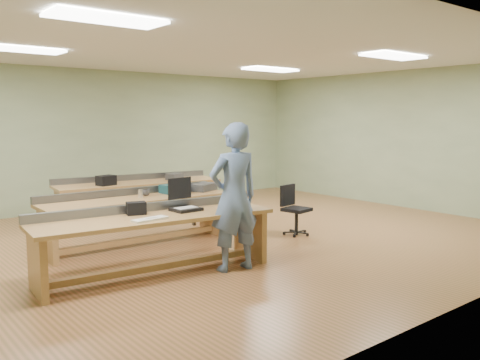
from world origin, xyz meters
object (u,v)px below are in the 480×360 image
(workbench_mid, at_px, (137,210))
(laptop_base, at_px, (186,209))
(task_chair, at_px, (294,217))
(parts_bin_teal, at_px, (174,189))
(workbench_back, at_px, (139,191))
(camera_bag, at_px, (136,208))
(workbench_front, at_px, (155,230))
(mug, at_px, (146,193))
(drinks_can, at_px, (140,194))
(parts_bin_grey, at_px, (204,187))
(person, at_px, (234,197))

(workbench_mid, xyz_separation_m, laptop_base, (-0.03, -1.43, 0.21))
(task_chair, relative_size, parts_bin_teal, 2.08)
(workbench_back, bearing_deg, camera_bag, -110.89)
(parts_bin_teal, bearing_deg, task_chair, -31.49)
(workbench_front, xyz_separation_m, mug, (0.71, 1.53, 0.24))
(camera_bag, relative_size, task_chair, 0.28)
(workbench_front, xyz_separation_m, laptop_base, (0.48, 0.02, 0.21))
(mug, distance_m, drinks_can, 0.20)
(laptop_base, bearing_deg, workbench_back, 70.80)
(laptop_base, relative_size, parts_bin_grey, 0.82)
(workbench_mid, bearing_deg, drinks_can, -43.40)
(workbench_mid, xyz_separation_m, workbench_back, (0.94, 1.74, 0.00))
(workbench_back, bearing_deg, workbench_front, -107.24)
(workbench_back, xyz_separation_m, person, (-0.57, -3.68, 0.39))
(task_chair, bearing_deg, parts_bin_teal, 138.26)
(task_chair, bearing_deg, parts_bin_grey, 130.26)
(mug, height_order, drinks_can, drinks_can)
(laptop_base, height_order, parts_bin_teal, parts_bin_teal)
(camera_bag, distance_m, task_chair, 3.13)
(workbench_front, distance_m, laptop_base, 0.53)
(camera_bag, xyz_separation_m, parts_bin_teal, (1.36, 1.31, -0.01))
(task_chair, relative_size, mug, 6.88)
(person, xyz_separation_m, parts_bin_grey, (0.86, 1.92, -0.14))
(person, bearing_deg, camera_bag, -26.69)
(task_chair, height_order, drinks_can, drinks_can)
(workbench_front, height_order, task_chair, workbench_front)
(workbench_mid, distance_m, parts_bin_teal, 0.75)
(workbench_mid, distance_m, parts_bin_grey, 1.25)
(workbench_front, bearing_deg, task_chair, 14.63)
(person, xyz_separation_m, camera_bag, (-1.03, 0.69, -0.12))
(laptop_base, height_order, drinks_can, drinks_can)
(camera_bag, bearing_deg, mug, 74.21)
(parts_bin_grey, bearing_deg, parts_bin_teal, 172.08)
(workbench_front, xyz_separation_m, person, (0.88, -0.49, 0.39))
(person, height_order, parts_bin_teal, person)
(camera_bag, relative_size, parts_bin_teal, 0.59)
(mug, bearing_deg, camera_bag, -122.71)
(parts_bin_grey, bearing_deg, camera_bag, -146.86)
(workbench_mid, relative_size, laptop_base, 8.23)
(workbench_front, relative_size, parts_bin_grey, 7.03)
(task_chair, xyz_separation_m, parts_bin_teal, (-1.71, 1.05, 0.51))
(laptop_base, bearing_deg, mug, 79.23)
(person, height_order, laptop_base, person)
(workbench_front, distance_m, workbench_mid, 1.54)
(workbench_back, height_order, laptop_base, workbench_back)
(parts_bin_grey, bearing_deg, drinks_can, -179.28)
(workbench_back, distance_m, laptop_base, 3.32)
(workbench_front, xyz_separation_m, parts_bin_teal, (1.21, 1.50, 0.26))
(workbench_front, relative_size, parts_bin_teal, 7.70)
(laptop_base, height_order, task_chair, task_chair)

